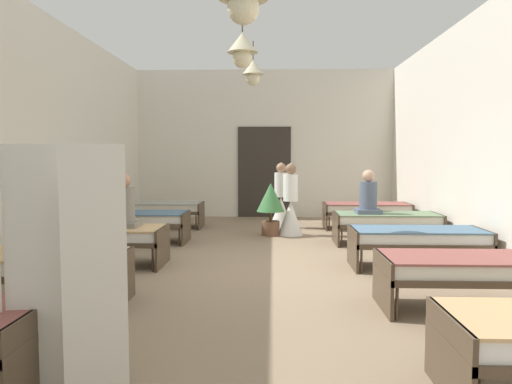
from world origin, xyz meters
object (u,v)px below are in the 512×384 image
Objects in this scene: bed_right_row_1 at (472,269)px; bed_left_row_4 at (161,208)px; bed_left_row_2 at (100,236)px; bed_left_row_1 at (37,265)px; patient_seated_secondary at (124,207)px; bed_right_row_3 at (387,220)px; patient_seated_primary at (368,197)px; privacy_screen at (34,271)px; nurse_mid_aisle at (281,204)px; potted_plant at (271,203)px; bed_right_row_4 at (366,209)px; nurse_near_aisle at (291,209)px; bed_right_row_2 at (418,238)px; bed_left_row_3 at (137,219)px.

bed_left_row_4 is (-4.65, 5.70, 0.00)m from bed_right_row_1.
bed_left_row_4 is at bearing 90.00° from bed_left_row_2.
patient_seated_secondary is at bearing 79.76° from bed_left_row_1.
bed_right_row_3 is 5.03m from bed_left_row_4.
bed_right_row_3 is at bearing 4.76° from patient_seated_primary.
nurse_mid_aisle is at bearing 68.21° from privacy_screen.
potted_plant is at bearing 152.95° from patient_seated_primary.
nurse_mid_aisle is (2.74, 0.11, 0.09)m from bed_left_row_4.
potted_plant reaches higher than bed_left_row_4.
bed_right_row_4 is at bearing 55.32° from privacy_screen.
nurse_mid_aisle reaches higher than bed_left_row_2.
bed_left_row_1 and bed_right_row_3 have the same top height.
nurse_mid_aisle reaches higher than potted_plant.
patient_seated_primary is 0.47× the size of privacy_screen.
bed_right_row_2 is at bearing 167.25° from nurse_near_aisle.
bed_left_row_2 is 1.00× the size of bed_right_row_4.
nurse_near_aisle reaches higher than potted_plant.
nurse_near_aisle is at bearing 150.26° from bed_right_row_3.
nurse_near_aisle is 1.75m from patient_seated_primary.
bed_right_row_2 is at bearing -79.40° from patient_seated_primary.
potted_plant is (-2.14, 2.79, 0.24)m from bed_right_row_2.
patient_seated_primary is (1.38, -1.02, 0.34)m from nurse_near_aisle.
bed_left_row_2 is 1.28× the size of nurse_near_aisle.
bed_right_row_4 is at bearing 25.33° from potted_plant.
bed_right_row_1 is 3.81m from patient_seated_primary.
bed_left_row_1 is at bearing -90.00° from bed_left_row_2.
patient_seated_primary reaches higher than bed_right_row_4.
bed_right_row_2 is at bearing -0.49° from patient_seated_secondary.
nurse_near_aisle reaches higher than bed_left_row_3.
bed_right_row_2 is at bearing 37.07° from privacy_screen.
bed_right_row_4 is 2.38× the size of patient_seated_primary.
bed_left_row_2 is at bearing 157.78° from bed_right_row_1.
bed_left_row_2 is at bearing -157.78° from bed_right_row_3.
bed_right_row_1 is 1.00× the size of bed_left_row_4.
bed_left_row_1 is at bearing -90.00° from bed_left_row_3.
bed_right_row_4 is at bearing 90.00° from bed_right_row_2.
privacy_screen is at bearing 119.92° from nurse_near_aisle.
patient_seated_primary reaches higher than bed_right_row_3.
bed_right_row_1 is at bearing -22.22° from bed_left_row_2.
patient_seated_primary is (1.56, -2.04, 0.34)m from nurse_mid_aisle.
patient_seated_secondary is (-4.30, 0.04, 0.43)m from bed_right_row_2.
bed_left_row_1 is at bearing -157.78° from bed_right_row_2.
bed_left_row_2 is at bearing 90.00° from bed_left_row_1.
bed_left_row_2 is 3.80m from bed_left_row_4.
patient_seated_primary is at bearing 23.50° from bed_left_row_2.
privacy_screen is (0.95, -1.91, 0.41)m from bed_left_row_1.
potted_plant is at bearing 157.53° from bed_right_row_3.
potted_plant is at bearing 47.98° from bed_left_row_2.
bed_right_row_3 is 2.38× the size of patient_seated_secondary.
bed_right_row_3 is 0.56m from patient_seated_primary.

